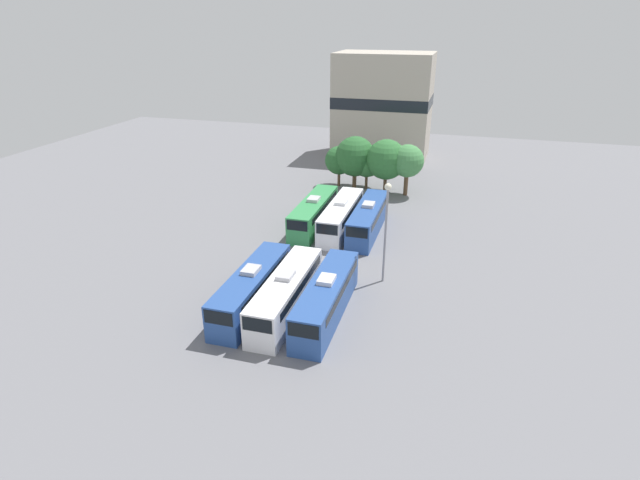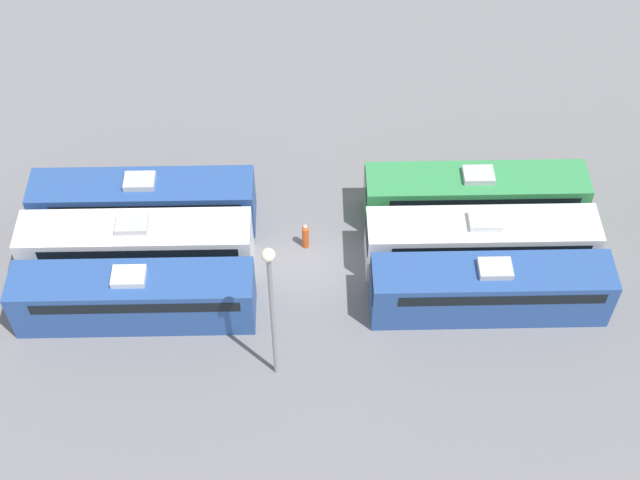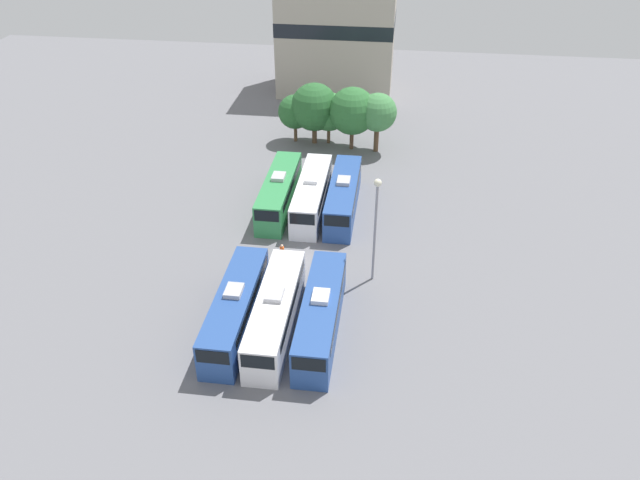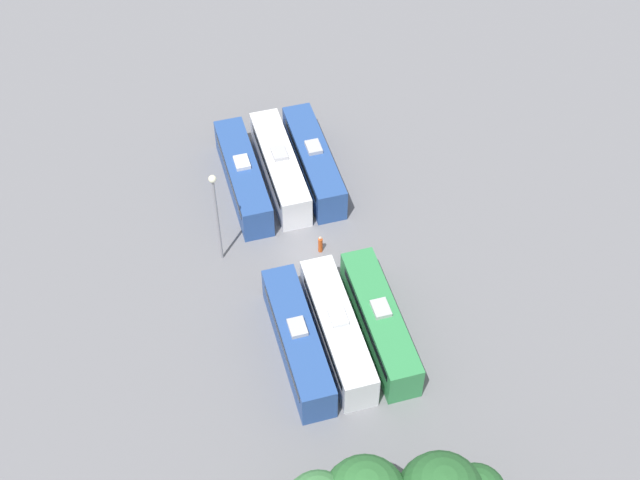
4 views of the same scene
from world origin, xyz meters
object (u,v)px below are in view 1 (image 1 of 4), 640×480
light_pole (386,218)px  tree_2 (367,161)px  bus_2 (326,297)px  bus_1 (286,292)px  tree_1 (355,156)px  tree_0 (339,160)px  bus_4 (341,215)px  bus_3 (314,212)px  tree_3 (386,160)px  depot_building (383,105)px  bus_0 (252,287)px  bus_5 (368,218)px  worker_person (306,256)px  tree_4 (408,161)px

light_pole → tree_2: 26.84m
bus_2 → bus_1: bearing=-176.1°
tree_1 → tree_0: bearing=174.8°
bus_4 → tree_0: tree_0 is taller
bus_3 → tree_3: (5.74, 14.05, 2.86)m
depot_building → bus_0: bearing=-91.9°
tree_3 → tree_2: bearing=156.0°
bus_0 → tree_1: (1.22, 32.70, 2.71)m
bus_4 → bus_2: bearing=-79.7°
bus_1 → bus_5: (3.13, 17.67, 0.00)m
worker_person → tree_0: bearing=96.8°
tree_1 → depot_building: size_ratio=0.43×
light_pole → tree_4: 24.43m
bus_1 → depot_building: 51.53m
tree_2 → tree_3: (2.80, -1.24, 0.72)m
bus_3 → bus_5: size_ratio=1.00×
bus_5 → bus_1: bearing=-100.0°
tree_4 → bus_2: bearing=-94.1°
bus_2 → worker_person: bus_2 is taller
bus_0 → bus_3: size_ratio=1.00×
bus_1 → bus_2: (3.26, 0.22, 0.00)m
tree_1 → tree_3: tree_3 is taller
bus_2 → depot_building: depot_building is taller
bus_1 → bus_3: same height
bus_1 → light_pole: (6.61, 7.11, 4.39)m
tree_3 → bus_4: bearing=-100.2°
tree_1 → tree_3: 4.54m
bus_5 → tree_2: 15.81m
bus_2 → tree_4: bearing=85.9°
tree_1 → bus_3: bearing=-95.0°
light_pole → tree_2: size_ratio=1.52×
worker_person → tree_1: tree_1 is taller
light_pole → tree_3: light_pole is taller
bus_1 → light_pole: light_pole is taller
bus_4 → depot_building: 34.18m
tree_2 → tree_3: size_ratio=0.84×
bus_4 → tree_3: bearing=79.8°
tree_0 → tree_2: size_ratio=0.93×
light_pole → tree_1: 27.02m
tree_2 → bus_4: bearing=-89.1°
bus_0 → light_pole: bearing=36.4°
tree_2 → worker_person: bearing=-92.4°
bus_2 → tree_0: size_ratio=2.10×
bus_2 → bus_5: same height
bus_3 → worker_person: bearing=-78.0°
tree_1 → tree_2: 1.75m
bus_2 → tree_1: bearing=98.8°
tree_0 → light_pole: bearing=-67.6°
bus_0 → bus_3: same height
light_pole → tree_0: bearing=112.4°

